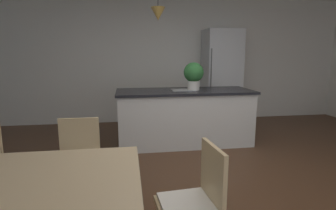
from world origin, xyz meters
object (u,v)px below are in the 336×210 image
(chair_far_right, at_px, (78,162))
(refrigerator, at_px, (221,77))
(chair_kitchen_end, at_px, (194,202))
(kitchen_island, at_px, (184,116))
(potted_plant_on_island, at_px, (194,74))

(chair_far_right, distance_m, refrigerator, 3.97)
(chair_kitchen_end, xyz_separation_m, kitchen_island, (0.49, 2.61, -0.01))
(chair_far_right, distance_m, chair_kitchen_end, 1.24)
(refrigerator, xyz_separation_m, potted_plant_on_island, (-0.93, -1.29, 0.16))
(potted_plant_on_island, bearing_deg, kitchen_island, 180.00)
(chair_far_right, xyz_separation_m, potted_plant_on_island, (1.55, 1.77, 0.68))
(chair_far_right, xyz_separation_m, refrigerator, (2.48, 3.06, 0.52))
(chair_far_right, relative_size, kitchen_island, 0.39)
(kitchen_island, height_order, potted_plant_on_island, potted_plant_on_island)
(chair_far_right, relative_size, potted_plant_on_island, 1.93)
(chair_far_right, relative_size, chair_kitchen_end, 1.00)
(kitchen_island, distance_m, refrigerator, 1.76)
(chair_far_right, xyz_separation_m, kitchen_island, (1.40, 1.77, -0.01))
(kitchen_island, relative_size, potted_plant_on_island, 4.91)
(chair_far_right, bearing_deg, kitchen_island, 51.58)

